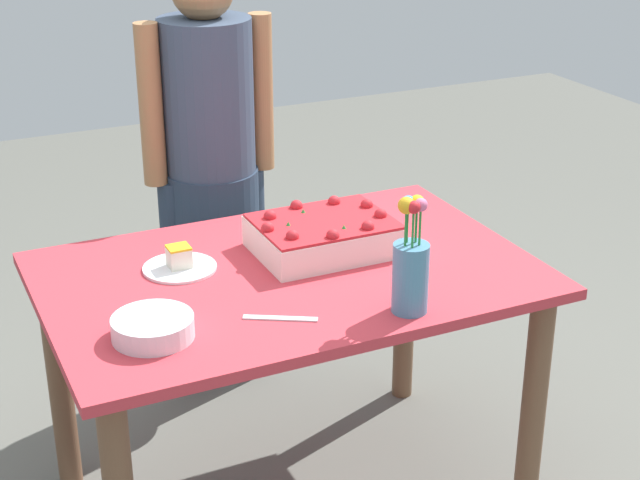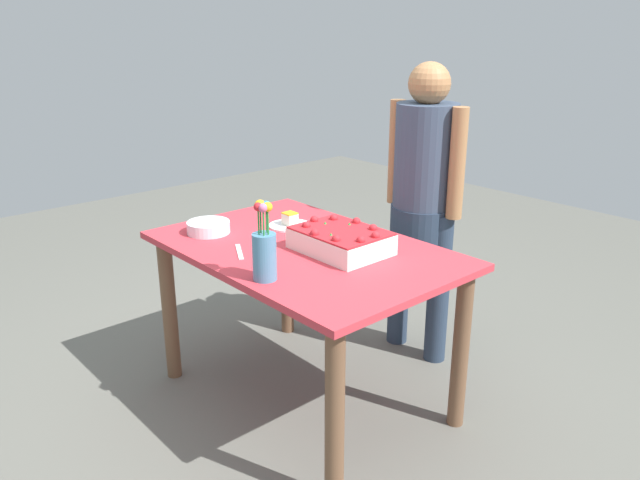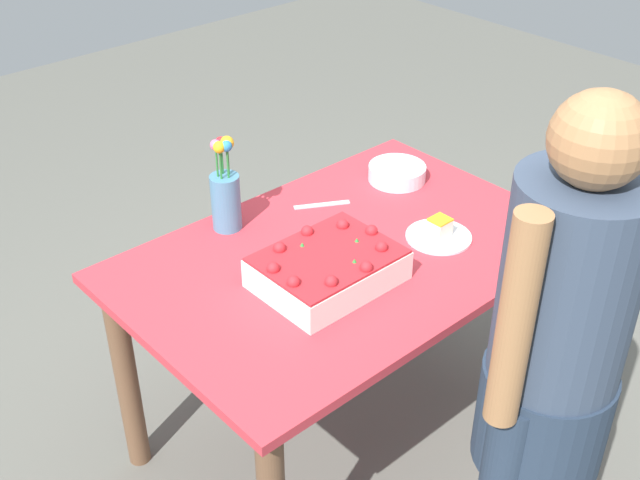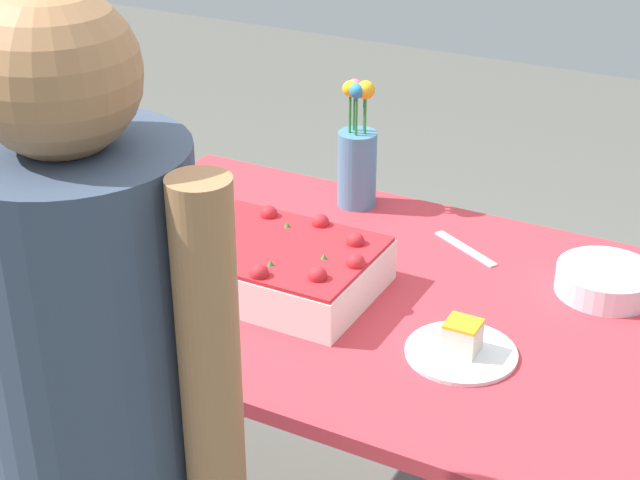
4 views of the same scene
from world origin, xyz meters
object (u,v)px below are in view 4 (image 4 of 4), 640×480
sheet_cake (279,266)px  serving_plate_with_slice (462,346)px  flower_vase (357,158)px  person_standing (103,450)px  fruit_bowl (606,281)px  cake_knife (465,249)px

sheet_cake → serving_plate_with_slice: bearing=-7.7°
serving_plate_with_slice → flower_vase: bearing=132.8°
serving_plate_with_slice → person_standing: size_ratio=0.13×
flower_vase → fruit_bowl: bearing=-12.6°
fruit_bowl → cake_knife: bearing=172.2°
person_standing → fruit_bowl: bearing=-26.7°
fruit_bowl → person_standing: bearing=-116.7°
cake_knife → person_standing: (-0.17, -0.98, 0.10)m
cake_knife → person_standing: person_standing is taller
serving_plate_with_slice → person_standing: 0.68m
fruit_bowl → person_standing: 1.06m
fruit_bowl → person_standing: size_ratio=0.13×
cake_knife → person_standing: size_ratio=0.12×
sheet_cake → flower_vase: flower_vase is taller
sheet_cake → fruit_bowl: (0.58, 0.28, -0.02)m
serving_plate_with_slice → person_standing: (-0.30, -0.60, 0.09)m
serving_plate_with_slice → flower_vase: size_ratio=0.66×
cake_knife → fruit_bowl: size_ratio=0.94×
sheet_cake → person_standing: 0.67m
flower_vase → cake_knife: bearing=-17.2°
fruit_bowl → flower_vase: bearing=167.4°
cake_knife → flower_vase: size_ratio=0.60×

